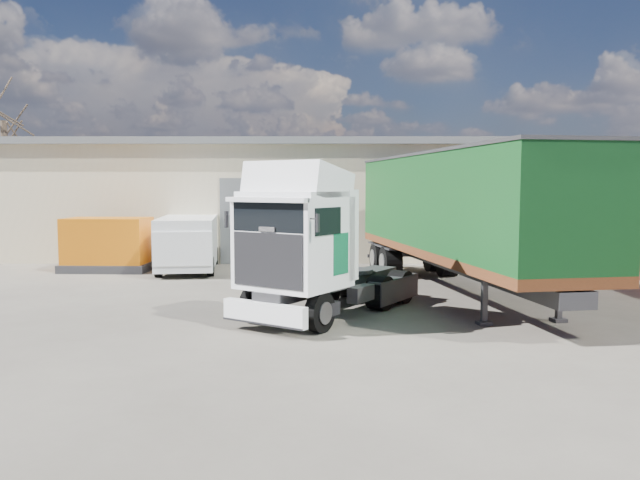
{
  "coord_description": "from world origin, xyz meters",
  "views": [
    {
      "loc": [
        0.28,
        -16.07,
        3.29
      ],
      "look_at": [
        0.21,
        3.0,
        1.62
      ],
      "focal_mm": 35.0,
      "sensor_mm": 36.0,
      "label": 1
    }
  ],
  "objects_px": {
    "tractor_unit": "(311,254)",
    "panel_van": "(188,243)",
    "orange_skip": "(108,248)",
    "bare_tree": "(3,104)",
    "box_trailer": "(457,208)"
  },
  "relations": [
    {
      "from": "tractor_unit",
      "to": "panel_van",
      "type": "distance_m",
      "value": 10.0
    },
    {
      "from": "bare_tree",
      "to": "box_trailer",
      "type": "distance_m",
      "value": 28.74
    },
    {
      "from": "bare_tree",
      "to": "panel_van",
      "type": "distance_m",
      "value": 19.21
    },
    {
      "from": "box_trailer",
      "to": "panel_van",
      "type": "bearing_deg",
      "value": 141.9
    },
    {
      "from": "tractor_unit",
      "to": "orange_skip",
      "type": "bearing_deg",
      "value": 165.4
    },
    {
      "from": "orange_skip",
      "to": "panel_van",
      "type": "bearing_deg",
      "value": 0.14
    },
    {
      "from": "box_trailer",
      "to": "panel_van",
      "type": "height_order",
      "value": "box_trailer"
    },
    {
      "from": "tractor_unit",
      "to": "panel_van",
      "type": "xyz_separation_m",
      "value": [
        -4.9,
        8.7,
        -0.55
      ]
    },
    {
      "from": "bare_tree",
      "to": "orange_skip",
      "type": "distance_m",
      "value": 17.24
    },
    {
      "from": "box_trailer",
      "to": "panel_van",
      "type": "distance_m",
      "value": 10.62
    },
    {
      "from": "tractor_unit",
      "to": "orange_skip",
      "type": "xyz_separation_m",
      "value": [
        -8.02,
        8.79,
        -0.73
      ]
    },
    {
      "from": "bare_tree",
      "to": "box_trailer",
      "type": "bearing_deg",
      "value": -37.66
    },
    {
      "from": "bare_tree",
      "to": "orange_skip",
      "type": "bearing_deg",
      "value": -50.57
    },
    {
      "from": "bare_tree",
      "to": "tractor_unit",
      "type": "distance_m",
      "value": 28.35
    },
    {
      "from": "tractor_unit",
      "to": "box_trailer",
      "type": "bearing_deg",
      "value": 73.48
    }
  ]
}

